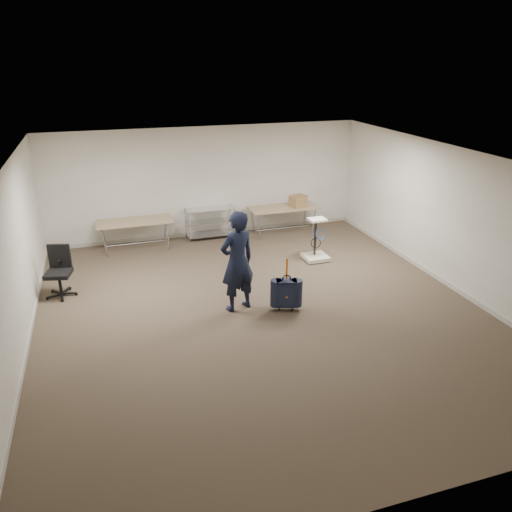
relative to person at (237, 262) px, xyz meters
name	(u,v)px	position (x,y,z in m)	size (l,w,h in m)	color
ground	(261,311)	(0.38, -0.24, -0.95)	(9.00, 9.00, 0.00)	#403327
room_shell	(241,279)	(0.38, 1.14, -0.90)	(8.00, 9.00, 9.00)	beige
folding_table_left	(135,223)	(-1.52, 3.71, -0.27)	(1.80, 0.75, 0.73)	tan
folding_table_right	(283,209)	(2.28, 3.71, -0.27)	(1.80, 0.75, 0.73)	tan
wire_shelf	(210,222)	(0.38, 3.96, -0.51)	(1.22, 0.47, 0.80)	silver
person	(237,262)	(0.00, 0.00, 0.00)	(0.69, 0.46, 1.90)	black
suitcase	(286,293)	(0.83, -0.34, -0.60)	(0.42, 0.32, 1.03)	#162031
office_chair	(60,281)	(-3.17, 1.61, -0.65)	(0.61, 0.61, 1.00)	black
equipment_cart	(316,249)	(2.36, 1.77, -0.69)	(0.55, 0.55, 1.00)	silver
cardboard_box	(298,201)	(2.65, 3.63, -0.07)	(0.40, 0.30, 0.30)	olive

